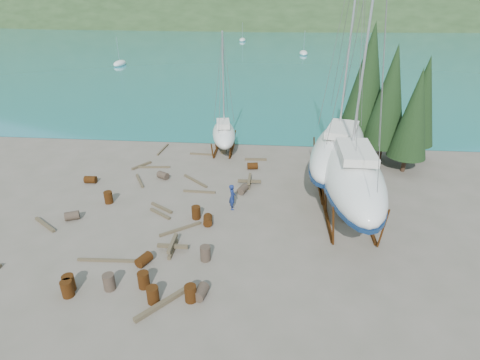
# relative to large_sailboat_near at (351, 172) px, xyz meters

# --- Properties ---
(ground) EXTENTS (600.00, 600.00, 0.00)m
(ground) POSITION_rel_large_sailboat_near_xyz_m (-8.03, -2.40, -3.14)
(ground) COLOR #5D5749
(ground) RESTS_ON ground
(bay_water) EXTENTS (700.00, 700.00, 0.00)m
(bay_water) POSITION_rel_large_sailboat_near_xyz_m (-8.03, 312.60, -3.14)
(bay_water) COLOR teal
(bay_water) RESTS_ON ground
(far_hill) EXTENTS (800.00, 360.00, 110.00)m
(far_hill) POSITION_rel_large_sailboat_near_xyz_m (-8.03, 317.60, -3.14)
(far_hill) COLOR #23371B
(far_hill) RESTS_ON ground
(far_house_left) EXTENTS (6.60, 5.60, 5.60)m
(far_house_left) POSITION_rel_large_sailboat_near_xyz_m (-68.03, 187.60, -0.22)
(far_house_left) COLOR beige
(far_house_left) RESTS_ON ground
(far_house_center) EXTENTS (6.60, 5.60, 5.60)m
(far_house_center) POSITION_rel_large_sailboat_near_xyz_m (-28.03, 187.60, -0.22)
(far_house_center) COLOR beige
(far_house_center) RESTS_ON ground
(far_house_right) EXTENTS (6.60, 5.60, 5.60)m
(far_house_right) POSITION_rel_large_sailboat_near_xyz_m (21.97, 187.60, -0.22)
(far_house_right) COLOR beige
(far_house_right) RESTS_ON ground
(cypress_near_right) EXTENTS (3.60, 3.60, 10.00)m
(cypress_near_right) POSITION_rel_large_sailboat_near_xyz_m (4.47, 9.60, 2.65)
(cypress_near_right) COLOR black
(cypress_near_right) RESTS_ON ground
(cypress_mid_right) EXTENTS (3.06, 3.06, 8.50)m
(cypress_mid_right) POSITION_rel_large_sailboat_near_xyz_m (5.97, 7.60, 1.78)
(cypress_mid_right) COLOR black
(cypress_mid_right) RESTS_ON ground
(cypress_back_left) EXTENTS (4.14, 4.14, 11.50)m
(cypress_back_left) POSITION_rel_large_sailboat_near_xyz_m (2.97, 11.60, 3.52)
(cypress_back_left) COLOR black
(cypress_back_left) RESTS_ON ground
(cypress_far_right) EXTENTS (3.24, 3.24, 9.00)m
(cypress_far_right) POSITION_rel_large_sailboat_near_xyz_m (7.47, 10.60, 2.07)
(cypress_far_right) COLOR black
(cypress_far_right) RESTS_ON ground
(moored_boat_left) EXTENTS (2.00, 5.00, 6.05)m
(moored_boat_left) POSITION_rel_large_sailboat_near_xyz_m (-38.03, 57.60, -2.76)
(moored_boat_left) COLOR white
(moored_boat_left) RESTS_ON ground
(moored_boat_mid) EXTENTS (2.00, 5.00, 6.05)m
(moored_boat_mid) POSITION_rel_large_sailboat_near_xyz_m (1.97, 77.60, -2.76)
(moored_boat_mid) COLOR white
(moored_boat_mid) RESTS_ON ground
(moored_boat_far) EXTENTS (2.00, 5.00, 6.05)m
(moored_boat_far) POSITION_rel_large_sailboat_near_xyz_m (-16.03, 107.60, -2.76)
(moored_boat_far) COLOR white
(moored_boat_far) RESTS_ON ground
(large_sailboat_near) EXTENTS (3.81, 12.46, 19.53)m
(large_sailboat_near) POSITION_rel_large_sailboat_near_xyz_m (0.00, 0.00, 0.00)
(large_sailboat_near) COLOR white
(large_sailboat_near) RESTS_ON ground
(large_sailboat_far) EXTENTS (6.84, 12.41, 18.84)m
(large_sailboat_far) POSITION_rel_large_sailboat_near_xyz_m (-0.12, 4.48, -0.07)
(large_sailboat_far) COLOR white
(large_sailboat_far) RESTS_ON ground
(small_sailboat_shore) EXTENTS (3.16, 6.92, 10.67)m
(small_sailboat_shore) POSITION_rel_large_sailboat_near_xyz_m (-9.57, 10.69, -1.38)
(small_sailboat_shore) COLOR white
(small_sailboat_shore) RESTS_ON ground
(worker) EXTENTS (0.53, 0.72, 1.85)m
(worker) POSITION_rel_large_sailboat_near_xyz_m (-7.63, 0.13, -2.22)
(worker) COLOR navy
(worker) RESTS_ON ground
(drum_0) EXTENTS (0.58, 0.58, 0.88)m
(drum_0) POSITION_rel_large_sailboat_near_xyz_m (-14.85, -8.56, -2.70)
(drum_0) COLOR #4F280D
(drum_0) RESTS_ON ground
(drum_1) EXTENTS (0.75, 0.98, 0.58)m
(drum_1) POSITION_rel_large_sailboat_near_xyz_m (-8.24, -8.43, -2.85)
(drum_1) COLOR #2D2823
(drum_1) RESTS_ON ground
(drum_2) EXTENTS (0.90, 0.61, 0.58)m
(drum_2) POSITION_rel_large_sailboat_near_xyz_m (-19.17, 3.07, -2.85)
(drum_2) COLOR #4F280D
(drum_2) RESTS_ON ground
(drum_3) EXTENTS (0.58, 0.58, 0.88)m
(drum_3) POSITION_rel_large_sailboat_near_xyz_m (-10.45, -8.98, -2.70)
(drum_3) COLOR #4F280D
(drum_3) RESTS_ON ground
(drum_4) EXTENTS (0.95, 0.69, 0.58)m
(drum_4) POSITION_rel_large_sailboat_near_xyz_m (-6.64, 6.86, -2.85)
(drum_4) COLOR #4F280D
(drum_4) RESTS_ON ground
(drum_5) EXTENTS (0.58, 0.58, 0.88)m
(drum_5) POSITION_rel_large_sailboat_near_xyz_m (-8.51, -5.59, -2.70)
(drum_5) COLOR #2D2823
(drum_5) RESTS_ON ground
(drum_6) EXTENTS (0.70, 0.95, 0.58)m
(drum_6) POSITION_rel_large_sailboat_near_xyz_m (-9.00, -1.96, -2.85)
(drum_6) COLOR #4F280D
(drum_6) RESTS_ON ground
(drum_7) EXTENTS (0.58, 0.58, 0.88)m
(drum_7) POSITION_rel_large_sailboat_near_xyz_m (-8.68, -8.72, -2.70)
(drum_7) COLOR #4F280D
(drum_7) RESTS_ON ground
(drum_8) EXTENTS (0.58, 0.58, 0.88)m
(drum_8) POSITION_rel_large_sailboat_near_xyz_m (-16.47, 0.14, -2.70)
(drum_8) COLOR #4F280D
(drum_8) RESTS_ON ground
(drum_9) EXTENTS (1.05, 0.93, 0.58)m
(drum_9) POSITION_rel_large_sailboat_near_xyz_m (-13.71, 4.34, -2.85)
(drum_9) COLOR #2D2823
(drum_9) RESTS_ON ground
(drum_10) EXTENTS (0.58, 0.58, 0.88)m
(drum_10) POSITION_rel_large_sailboat_near_xyz_m (-11.22, -8.01, -2.70)
(drum_10) COLOR #4F280D
(drum_10) RESTS_ON ground
(drum_11) EXTENTS (0.84, 1.02, 0.58)m
(drum_11) POSITION_rel_large_sailboat_near_xyz_m (-7.12, 2.52, -2.85)
(drum_11) COLOR #2D2823
(drum_11) RESTS_ON ground
(drum_12) EXTENTS (0.90, 1.04, 0.58)m
(drum_12) POSITION_rel_large_sailboat_near_xyz_m (-11.80, -6.25, -2.85)
(drum_12) COLOR #4F280D
(drum_12) RESTS_ON ground
(drum_13) EXTENTS (0.58, 0.58, 0.88)m
(drum_13) POSITION_rel_large_sailboat_near_xyz_m (-14.73, -8.95, -2.70)
(drum_13) COLOR #4F280D
(drum_13) RESTS_ON ground
(drum_14) EXTENTS (0.58, 0.58, 0.88)m
(drum_14) POSITION_rel_large_sailboat_near_xyz_m (-9.87, -1.34, -2.70)
(drum_14) COLOR #4F280D
(drum_14) RESTS_ON ground
(drum_15) EXTENTS (1.04, 0.90, 0.58)m
(drum_15) POSITION_rel_large_sailboat_near_xyz_m (-17.97, -2.23, -2.85)
(drum_15) COLOR #2D2823
(drum_15) RESTS_ON ground
(drum_16) EXTENTS (0.58, 0.58, 0.88)m
(drum_16) POSITION_rel_large_sailboat_near_xyz_m (-12.89, -8.31, -2.70)
(drum_16) COLOR #2D2823
(drum_16) RESTS_ON ground
(timber_0) EXTENTS (0.38, 2.83, 0.14)m
(timber_0) POSITION_rel_large_sailboat_near_xyz_m (-15.45, 10.44, -3.07)
(timber_0) COLOR brown
(timber_0) RESTS_ON ground
(timber_2) EXTENTS (1.28, 1.74, 0.19)m
(timber_2) POSITION_rel_large_sailboat_near_xyz_m (-16.23, 6.54, -3.05)
(timber_2) COLOR brown
(timber_2) RESTS_ON ground
(timber_3) EXTENTS (3.29, 0.30, 0.15)m
(timber_3) POSITION_rel_large_sailboat_near_xyz_m (-13.95, -6.23, -3.07)
(timber_3) COLOR brown
(timber_3) RESTS_ON ground
(timber_4) EXTENTS (1.79, 1.26, 0.17)m
(timber_4) POSITION_rel_large_sailboat_near_xyz_m (-12.51, -0.35, -3.06)
(timber_4) COLOR brown
(timber_4) RESTS_ON ground
(timber_5) EXTENTS (2.33, 1.82, 0.16)m
(timber_5) POSITION_rel_large_sailboat_near_xyz_m (-10.60, -2.82, -3.06)
(timber_5) COLOR brown
(timber_5) RESTS_ON ground
(timber_6) EXTENTS (1.96, 0.27, 0.19)m
(timber_6) POSITION_rel_large_sailboat_near_xyz_m (-6.47, 8.78, -3.05)
(timber_6) COLOR brown
(timber_6) RESTS_ON ground
(timber_9) EXTENTS (2.46, 0.30, 0.15)m
(timber_9) POSITION_rel_large_sailboat_near_xyz_m (-11.41, 9.61, -3.07)
(timber_9) COLOR brown
(timber_9) RESTS_ON ground
(timber_10) EXTENTS (2.24, 2.05, 0.16)m
(timber_10) POSITION_rel_large_sailboat_near_xyz_m (-11.01, 4.01, -3.06)
(timber_10) COLOR brown
(timber_10) RESTS_ON ground
(timber_11) EXTENTS (2.45, 0.23, 0.15)m
(timber_11) POSITION_rel_large_sailboat_near_xyz_m (-10.36, 2.25, -3.07)
(timber_11) COLOR brown
(timber_11) RESTS_ON ground
(timber_12) EXTENTS (1.69, 1.24, 0.17)m
(timber_12) POSITION_rel_large_sailboat_near_xyz_m (-12.40, -1.13, -3.06)
(timber_12) COLOR brown
(timber_12) RESTS_ON ground
(timber_14) EXTENTS (2.08, 1.51, 0.18)m
(timber_14) POSITION_rel_large_sailboat_near_xyz_m (-19.38, -3.10, -3.05)
(timber_14) COLOR brown
(timber_14) RESTS_ON ground
(timber_15) EXTENTS (2.75, 0.43, 0.15)m
(timber_15) POSITION_rel_large_sailboat_near_xyz_m (-15.09, 6.35, -3.07)
(timber_15) COLOR brown
(timber_15) RESTS_ON ground
(timber_16) EXTENTS (2.28, 2.63, 0.23)m
(timber_16) POSITION_rel_large_sailboat_near_xyz_m (-9.89, -9.08, -3.03)
(timber_16) COLOR brown
(timber_16) RESTS_ON ground
(timber_17) EXTENTS (1.33, 2.20, 0.16)m
(timber_17) POSITION_rel_large_sailboat_near_xyz_m (-15.43, 3.64, -3.06)
(timber_17) COLOR brown
(timber_17) RESTS_ON ground
(timber_pile_fore) EXTENTS (1.80, 1.80, 0.60)m
(timber_pile_fore) POSITION_rel_large_sailboat_near_xyz_m (-10.55, -4.92, -2.84)
(timber_pile_fore) COLOR brown
(timber_pile_fore) RESTS_ON ground
(timber_pile_aft) EXTENTS (1.80, 1.80, 0.60)m
(timber_pile_aft) POSITION_rel_large_sailboat_near_xyz_m (-6.71, 3.91, -2.84)
(timber_pile_aft) COLOR brown
(timber_pile_aft) RESTS_ON ground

